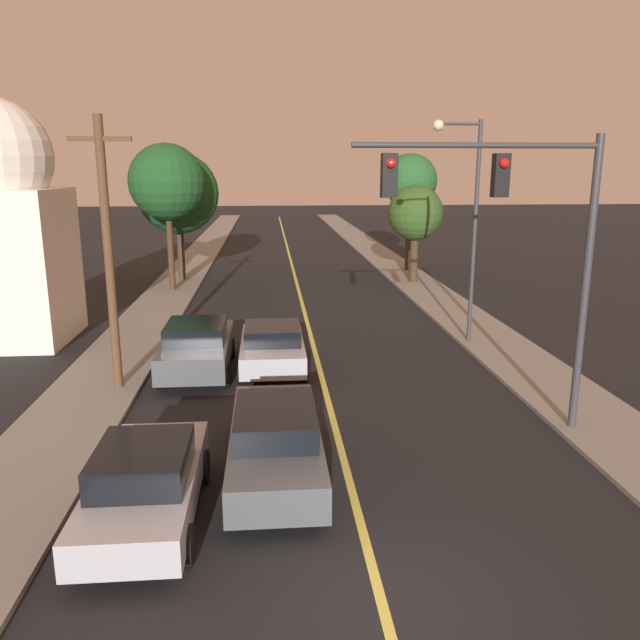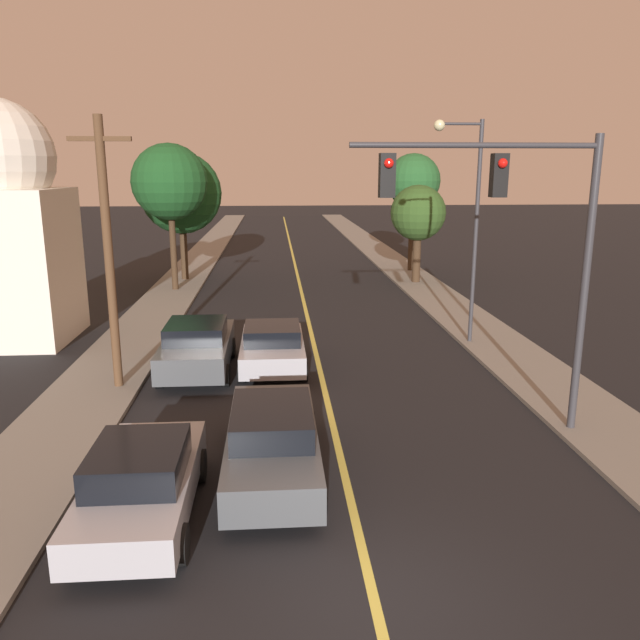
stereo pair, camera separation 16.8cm
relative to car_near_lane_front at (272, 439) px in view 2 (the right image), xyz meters
The scene contains 16 objects.
ground_plane 4.25m from the car_near_lane_front, 69.99° to the right, with size 200.00×200.00×0.00m, color black.
road_surface 32.11m from the car_near_lane_front, 87.45° to the left, with size 10.22×80.00×0.01m.
sidewalk_left 32.45m from the car_near_lane_front, 98.74° to the left, with size 2.50×80.00×0.12m.
sidewalk_right 33.01m from the car_near_lane_front, 76.34° to the left, with size 2.50×80.00×0.12m.
car_near_lane_front is the anchor object (origin of this frame).
car_near_lane_second 6.88m from the car_near_lane_front, 90.00° to the left, with size 2.01×4.09×1.41m.
car_outer_lane_front 2.70m from the car_near_lane_front, 146.33° to the right, with size 1.86×4.26×1.45m.
car_outer_lane_second 7.13m from the car_near_lane_front, 108.39° to the left, with size 2.05×4.54×1.57m.
traffic_signal_mast 6.84m from the car_near_lane_front, 17.12° to the left, with size 5.37×0.42×6.59m.
streetlamp_right 11.97m from the car_near_lane_front, 54.54° to the left, with size 1.66×0.36×7.43m.
utility_pole_left 7.52m from the car_near_lane_front, 128.66° to the left, with size 1.60×0.24×7.21m.
tree_left_near 23.67m from the car_near_lane_front, 101.86° to the left, with size 4.31×4.31×6.78m.
tree_left_far 20.87m from the car_near_lane_front, 103.85° to the left, with size 3.66×3.66×7.10m.
tree_right_near 26.66m from the car_near_lane_front, 71.78° to the left, with size 3.11×3.11×6.77m.
tree_right_far 22.54m from the car_near_lane_front, 69.99° to the left, with size 2.88×2.88×5.09m.
domed_building_left 14.68m from the car_near_lane_front, 130.04° to the left, with size 4.03×4.03×8.32m.
Camera 2 is at (-1.34, -7.54, 5.97)m, focal length 35.00 mm.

